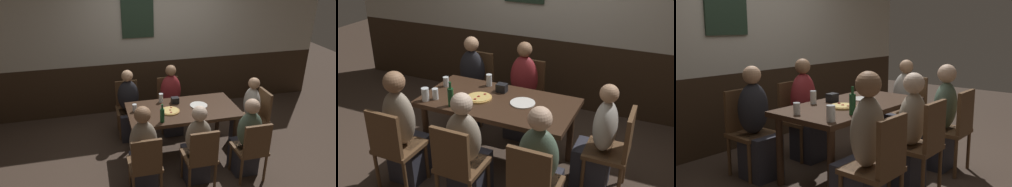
% 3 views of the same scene
% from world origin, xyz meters
% --- Properties ---
extents(ground_plane, '(12.00, 12.00, 0.00)m').
position_xyz_m(ground_plane, '(0.00, 0.00, 0.00)').
color(ground_plane, '#423328').
extents(wall_back, '(6.40, 0.13, 2.60)m').
position_xyz_m(wall_back, '(-0.00, 1.65, 1.30)').
color(wall_back, '#332316').
rests_on(wall_back, ground_plane).
extents(dining_table, '(1.59, 0.82, 0.74)m').
position_xyz_m(dining_table, '(0.00, 0.00, 0.65)').
color(dining_table, '#382316').
rests_on(dining_table, ground_plane).
extents(chair_right_near, '(0.40, 0.40, 0.88)m').
position_xyz_m(chair_right_near, '(0.70, -0.82, 0.50)').
color(chair_right_near, brown).
rests_on(chair_right_near, ground_plane).
extents(chair_left_near, '(0.40, 0.40, 0.88)m').
position_xyz_m(chair_left_near, '(-0.70, -0.82, 0.50)').
color(chair_left_near, brown).
rests_on(chair_left_near, ground_plane).
extents(chair_mid_near, '(0.40, 0.40, 0.88)m').
position_xyz_m(chair_mid_near, '(0.00, -0.82, 0.50)').
color(chair_mid_near, brown).
rests_on(chair_mid_near, ground_plane).
extents(chair_head_east, '(0.40, 0.40, 0.88)m').
position_xyz_m(chair_head_east, '(1.21, 0.00, 0.50)').
color(chair_head_east, brown).
rests_on(chair_head_east, ground_plane).
extents(chair_mid_far, '(0.40, 0.40, 0.88)m').
position_xyz_m(chair_mid_far, '(0.00, 0.82, 0.50)').
color(chair_mid_far, brown).
rests_on(chair_mid_far, ground_plane).
extents(chair_left_far, '(0.40, 0.40, 0.88)m').
position_xyz_m(chair_left_far, '(-0.70, 0.82, 0.50)').
color(chair_left_far, brown).
rests_on(chair_left_far, ground_plane).
extents(person_right_near, '(0.34, 0.37, 1.14)m').
position_xyz_m(person_right_near, '(0.70, -0.66, 0.48)').
color(person_right_near, '#2D2D38').
rests_on(person_right_near, ground_plane).
extents(person_left_near, '(0.34, 0.37, 1.20)m').
position_xyz_m(person_left_near, '(-0.70, -0.66, 0.51)').
color(person_left_near, '#2D2D38').
rests_on(person_left_near, ground_plane).
extents(person_mid_near, '(0.34, 0.37, 1.12)m').
position_xyz_m(person_mid_near, '(0.00, -0.66, 0.47)').
color(person_mid_near, '#2D2D38').
rests_on(person_mid_near, ground_plane).
extents(person_head_east, '(0.37, 0.34, 1.12)m').
position_xyz_m(person_head_east, '(1.05, 0.00, 0.47)').
color(person_head_east, '#2D2D38').
rests_on(person_head_east, ground_plane).
extents(person_mid_far, '(0.34, 0.37, 1.17)m').
position_xyz_m(person_mid_far, '(-0.00, 0.66, 0.49)').
color(person_mid_far, '#2D2D38').
rests_on(person_mid_far, ground_plane).
extents(person_left_far, '(0.34, 0.37, 1.14)m').
position_xyz_m(person_left_far, '(-0.70, 0.66, 0.48)').
color(person_left_far, '#2D2D38').
rests_on(person_left_far, ground_plane).
extents(pizza, '(0.27, 0.27, 0.03)m').
position_xyz_m(pizza, '(-0.20, -0.04, 0.75)').
color(pizza, tan).
rests_on(pizza, dining_table).
extents(tumbler_short, '(0.08, 0.08, 0.14)m').
position_xyz_m(tumbler_short, '(-0.68, -0.31, 0.80)').
color(tumbler_short, silver).
rests_on(tumbler_short, dining_table).
extents(tumbler_water, '(0.06, 0.06, 0.12)m').
position_xyz_m(tumbler_water, '(-0.60, -0.24, 0.79)').
color(tumbler_water, silver).
rests_on(tumbler_water, dining_table).
extents(beer_glass_tall, '(0.06, 0.06, 0.13)m').
position_xyz_m(beer_glass_tall, '(-0.26, 0.30, 0.80)').
color(beer_glass_tall, silver).
rests_on(beer_glass_tall, dining_table).
extents(pint_glass_amber, '(0.06, 0.06, 0.11)m').
position_xyz_m(pint_glass_amber, '(-0.69, 0.09, 0.79)').
color(pint_glass_amber, silver).
rests_on(pint_glass_amber, dining_table).
extents(beer_bottle_green, '(0.06, 0.06, 0.26)m').
position_xyz_m(beer_bottle_green, '(-0.37, -0.30, 0.84)').
color(beer_bottle_green, '#194723').
rests_on(beer_bottle_green, dining_table).
extents(plate_white_large, '(0.26, 0.26, 0.01)m').
position_xyz_m(plate_white_large, '(0.26, 0.04, 0.75)').
color(plate_white_large, white).
rests_on(plate_white_large, dining_table).
extents(condiment_caddy, '(0.11, 0.09, 0.09)m').
position_xyz_m(condiment_caddy, '(-0.06, 0.21, 0.79)').
color(condiment_caddy, black).
rests_on(condiment_caddy, dining_table).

